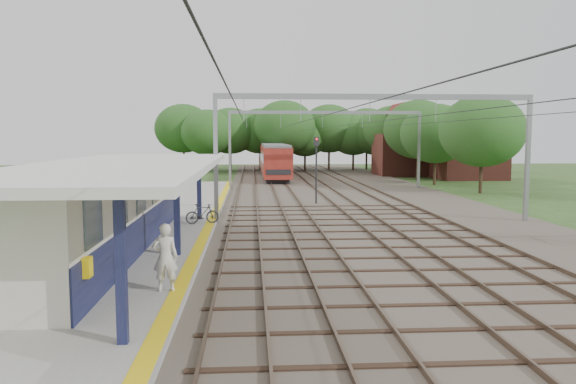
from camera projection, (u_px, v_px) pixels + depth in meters
name	position (u px, v px, depth m)	size (l,w,h in m)	color
ground	(367.00, 310.00, 15.39)	(160.00, 160.00, 0.00)	#2D4C1E
ballast_bed	(339.00, 194.00, 45.44)	(18.00, 90.00, 0.10)	#473D33
platform	(166.00, 226.00, 28.78)	(5.00, 52.00, 0.35)	gray
yellow_stripe	(211.00, 222.00, 28.91)	(0.45, 52.00, 0.01)	yellow
station_building	(102.00, 207.00, 21.56)	(3.41, 18.00, 3.40)	beige
canopy	(124.00, 167.00, 20.48)	(6.40, 20.00, 3.44)	#121538
rail_tracks	(309.00, 193.00, 45.26)	(11.80, 88.00, 0.15)	brown
catenary_system	(342.00, 126.00, 40.17)	(17.22, 88.00, 7.00)	gray
tree_band	(305.00, 135.00, 71.87)	(31.72, 30.88, 8.82)	#382619
house_near	(469.00, 152.00, 62.15)	(7.00, 6.12, 7.89)	brown
house_far	(409.00, 149.00, 67.75)	(8.00, 6.12, 8.66)	brown
person	(165.00, 257.00, 15.94)	(0.71, 0.47, 1.96)	silver
bicycle	(202.00, 214.00, 28.29)	(0.48, 1.70, 1.02)	black
train	(272.00, 157.00, 71.57)	(2.87, 35.69, 3.77)	black
signal_post	(316.00, 161.00, 38.61)	(0.37, 0.32, 4.70)	black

